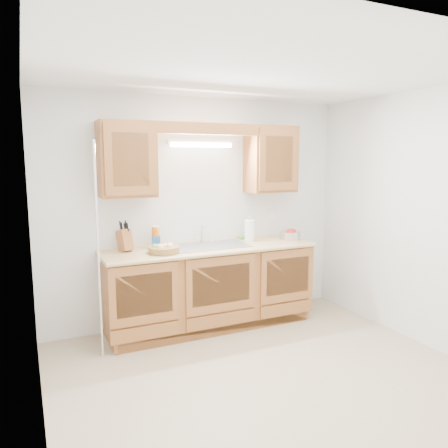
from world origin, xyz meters
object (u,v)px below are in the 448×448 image
fruit_basket (164,249)px  paper_towel (250,231)px  knife_block (125,240)px  apple_bowl (290,235)px

fruit_basket → paper_towel: bearing=10.5°
knife_block → paper_towel: size_ratio=1.12×
knife_block → apple_bowl: knife_block is taller
fruit_basket → apple_bowl: size_ratio=1.24×
fruit_basket → knife_block: (-0.34, 0.25, 0.07)m
fruit_basket → knife_block: size_ratio=1.10×
knife_block → apple_bowl: bearing=-23.8°
fruit_basket → paper_towel: size_ratio=1.22×
knife_block → fruit_basket: bearing=-56.2°
paper_towel → apple_bowl: bearing=-10.5°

